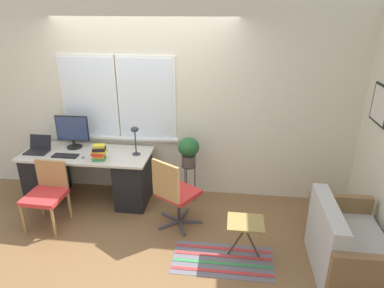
% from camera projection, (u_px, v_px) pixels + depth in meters
% --- Properties ---
extents(ground_plane, '(14.00, 14.00, 0.00)m').
position_uv_depth(ground_plane, '(138.00, 216.00, 4.61)').
color(ground_plane, brown).
extents(wall_back_with_window, '(9.00, 0.12, 2.70)m').
position_uv_depth(wall_back_with_window, '(146.00, 103.00, 4.81)').
color(wall_back_with_window, beige).
rests_on(wall_back_with_window, ground_plane).
extents(desk, '(1.79, 0.71, 0.73)m').
position_uv_depth(desk, '(89.00, 175.00, 4.87)').
color(desk, beige).
rests_on(desk, ground_plane).
extents(laptop, '(0.31, 0.27, 0.21)m').
position_uv_depth(laptop, '(38.00, 148.00, 4.77)').
color(laptop, black).
rests_on(laptop, desk).
extents(monitor, '(0.47, 0.22, 0.47)m').
position_uv_depth(monitor, '(72.00, 131.00, 4.83)').
color(monitor, black).
rests_on(monitor, desk).
extents(keyboard, '(0.34, 0.13, 0.02)m').
position_uv_depth(keyboard, '(65.00, 156.00, 4.63)').
color(keyboard, black).
rests_on(keyboard, desk).
extents(mouse, '(0.04, 0.06, 0.03)m').
position_uv_depth(mouse, '(83.00, 157.00, 4.58)').
color(mouse, slate).
rests_on(mouse, desk).
extents(desk_lamp, '(0.11, 0.11, 0.40)m').
position_uv_depth(desk_lamp, '(135.00, 134.00, 4.59)').
color(desk_lamp, '#2D2D33').
rests_on(desk_lamp, desk).
extents(book_stack, '(0.21, 0.17, 0.21)m').
position_uv_depth(book_stack, '(99.00, 153.00, 4.50)').
color(book_stack, green).
rests_on(book_stack, desk).
extents(desk_chair_wooden, '(0.47, 0.48, 0.81)m').
position_uv_depth(desk_chair_wooden, '(47.00, 192.00, 4.32)').
color(desk_chair_wooden, '#B2844C').
rests_on(desk_chair_wooden, ground_plane).
extents(office_chair_swivel, '(0.61, 0.62, 0.94)m').
position_uv_depth(office_chair_swivel, '(175.00, 192.00, 4.23)').
color(office_chair_swivel, '#47474C').
rests_on(office_chair_swivel, ground_plane).
extents(couch_loveseat, '(0.70, 1.12, 0.79)m').
position_uv_depth(couch_loveseat, '(346.00, 249.00, 3.56)').
color(couch_loveseat, beige).
rests_on(couch_loveseat, ground_plane).
extents(plant_stand, '(0.20, 0.20, 0.57)m').
position_uv_depth(plant_stand, '(189.00, 171.00, 4.78)').
color(plant_stand, '#333338').
rests_on(plant_stand, ground_plane).
extents(potted_plant, '(0.29, 0.29, 0.40)m').
position_uv_depth(potted_plant, '(189.00, 150.00, 4.65)').
color(potted_plant, '#514C47').
rests_on(potted_plant, plant_stand).
extents(floor_rug_striped, '(1.12, 0.56, 0.01)m').
position_uv_depth(floor_rug_striped, '(223.00, 260.00, 3.81)').
color(floor_rug_striped, slate).
rests_on(floor_rug_striped, ground_plane).
extents(folding_stool, '(0.40, 0.34, 0.46)m').
position_uv_depth(folding_stool, '(245.00, 225.00, 3.73)').
color(folding_stool, olive).
rests_on(folding_stool, ground_plane).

